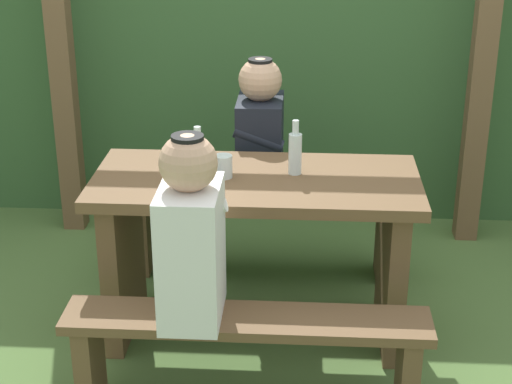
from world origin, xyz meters
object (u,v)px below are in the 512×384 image
(bottle_right, at_px, (295,152))
(bottle_left, at_px, (198,160))
(bench_near, at_px, (247,343))
(picnic_table, at_px, (256,229))
(person_white_shirt, at_px, (191,235))
(cell_phone, at_px, (210,187))
(person_black_coat, at_px, (260,136))
(bench_far, at_px, (263,219))
(drinking_glass, at_px, (223,166))

(bottle_right, bearing_deg, bottle_left, -163.54)
(bench_near, bearing_deg, bottle_left, 114.99)
(bottle_left, bearing_deg, bench_near, -65.01)
(picnic_table, bearing_deg, person_white_shirt, -109.49)
(picnic_table, relative_size, bottle_right, 5.84)
(bench_near, bearing_deg, cell_phone, 112.51)
(person_white_shirt, relative_size, bottle_left, 2.98)
(person_black_coat, distance_m, bottle_right, 0.56)
(bench_far, bearing_deg, bottle_left, -110.47)
(bench_far, bearing_deg, person_white_shirt, -100.00)
(bottle_left, xyz_separation_m, cell_phone, (0.05, -0.07, -0.09))
(cell_phone, bearing_deg, picnic_table, 43.41)
(person_white_shirt, distance_m, person_black_coat, 1.16)
(drinking_glass, xyz_separation_m, cell_phone, (-0.04, -0.12, -0.04))
(bottle_right, height_order, cell_phone, bottle_right)
(bottle_right, distance_m, cell_phone, 0.41)
(bench_near, relative_size, cell_phone, 10.00)
(person_black_coat, bearing_deg, picnic_table, -88.38)
(drinking_glass, distance_m, bottle_left, 0.12)
(person_white_shirt, distance_m, cell_phone, 0.44)
(person_black_coat, bearing_deg, drinking_glass, -101.94)
(bench_far, distance_m, drinking_glass, 0.78)
(drinking_glass, bearing_deg, person_black_coat, 78.06)
(drinking_glass, bearing_deg, cell_phone, -109.63)
(bottle_left, bearing_deg, cell_phone, -51.43)
(drinking_glass, bearing_deg, picnic_table, 3.13)
(picnic_table, height_order, bottle_left, bottle_left)
(picnic_table, distance_m, bottle_left, 0.42)
(drinking_glass, distance_m, bottle_right, 0.31)
(bottle_right, bearing_deg, person_white_shirt, -120.32)
(drinking_glass, relative_size, cell_phone, 0.70)
(person_black_coat, height_order, cell_phone, person_black_coat)
(picnic_table, bearing_deg, bench_far, 90.00)
(bottle_left, bearing_deg, bench_far, 69.53)
(bench_far, relative_size, drinking_glass, 14.34)
(bench_far, xyz_separation_m, cell_phone, (-0.18, -0.71, 0.46))
(person_black_coat, relative_size, drinking_glass, 7.37)
(person_white_shirt, xyz_separation_m, cell_phone, (0.02, 0.44, 0.01))
(bench_far, bearing_deg, bench_near, -90.00)
(cell_phone, bearing_deg, person_black_coat, 84.18)
(picnic_table, distance_m, bench_far, 0.61)
(bottle_left, bearing_deg, picnic_table, 14.95)
(picnic_table, relative_size, bench_far, 1.00)
(drinking_glass, relative_size, bottle_left, 0.40)
(person_white_shirt, relative_size, cell_phone, 5.14)
(person_black_coat, height_order, bottle_left, person_black_coat)
(person_black_coat, distance_m, bottle_left, 0.68)
(picnic_table, xyz_separation_m, person_black_coat, (-0.02, 0.57, 0.24))
(bench_far, distance_m, person_white_shirt, 1.25)
(bench_near, relative_size, drinking_glass, 14.34)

